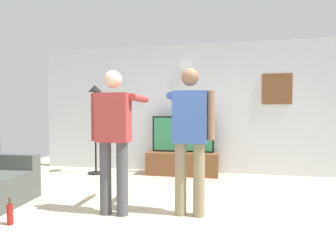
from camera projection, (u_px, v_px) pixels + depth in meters
ground_plane at (146, 225)px, 3.01m from camera, size 8.40×8.40×0.00m
back_wall at (183, 109)px, 5.84m from camera, size 6.40×0.10×2.70m
tv_stand at (182, 163)px, 5.54m from camera, size 1.44×0.50×0.46m
television at (183, 134)px, 5.56m from camera, size 1.26×0.07×0.73m
wall_clock at (185, 65)px, 5.74m from camera, size 0.25×0.03×0.25m
framed_picture at (277, 89)px, 5.41m from camera, size 0.57×0.04×0.61m
floor_lamp at (95, 110)px, 5.59m from camera, size 0.32×0.32×1.83m
person_standing_nearer_lamp at (114, 134)px, 3.31m from camera, size 0.57×0.78×1.75m
person_standing_nearer_couch at (190, 133)px, 3.28m from camera, size 0.59×0.78×1.77m
beverage_bottle at (10, 214)px, 3.03m from camera, size 0.07×0.07×0.30m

